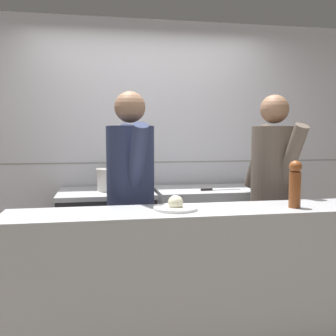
{
  "coord_description": "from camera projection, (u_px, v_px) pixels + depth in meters",
  "views": [
    {
      "loc": [
        -0.53,
        -2.6,
        1.44
      ],
      "look_at": [
        0.07,
        0.71,
        1.15
      ],
      "focal_mm": 42.0,
      "sensor_mm": 36.0,
      "label": 1
    }
  ],
  "objects": [
    {
      "name": "wall_back_tiled",
      "position": [
        149.0,
        148.0,
        4.09
      ],
      "size": [
        8.0,
        0.06,
        2.6
      ],
      "color": "silver",
      "rests_on": "ground_plane"
    },
    {
      "name": "oven_range",
      "position": [
        107.0,
        239.0,
        3.69
      ],
      "size": [
        0.87,
        0.71,
        0.92
      ],
      "color": "#232326",
      "rests_on": "ground_plane"
    },
    {
      "name": "prep_counter",
      "position": [
        222.0,
        234.0,
        3.89
      ],
      "size": [
        1.31,
        0.65,
        0.91
      ],
      "color": "#B7BABF",
      "rests_on": "ground_plane"
    },
    {
      "name": "pass_counter",
      "position": [
        218.0,
        282.0,
        2.56
      ],
      "size": [
        2.69,
        0.45,
        0.97
      ],
      "color": "#B7BABF",
      "rests_on": "ground_plane"
    },
    {
      "name": "stock_pot",
      "position": [
        113.0,
        179.0,
        3.66
      ],
      "size": [
        0.32,
        0.32,
        0.21
      ],
      "color": "beige",
      "rests_on": "oven_range"
    },
    {
      "name": "chefs_knife",
      "position": [
        217.0,
        190.0,
        3.7
      ],
      "size": [
        0.39,
        0.06,
        0.02
      ],
      "color": "#B7BABF",
      "rests_on": "prep_counter"
    },
    {
      "name": "plated_dish_main",
      "position": [
        176.0,
        206.0,
        2.48
      ],
      "size": [
        0.28,
        0.28,
        0.1
      ],
      "color": "white",
      "rests_on": "pass_counter"
    },
    {
      "name": "pepper_mill",
      "position": [
        295.0,
        183.0,
        2.54
      ],
      "size": [
        0.08,
        0.08,
        0.31
      ],
      "color": "brown",
      "rests_on": "pass_counter"
    },
    {
      "name": "chef_head_cook",
      "position": [
        131.0,
        196.0,
        2.96
      ],
      "size": [
        0.4,
        0.77,
        1.76
      ],
      "rotation": [
        0.0,
        0.0,
        0.14
      ],
      "color": "black",
      "rests_on": "ground_plane"
    },
    {
      "name": "chef_sous",
      "position": [
        273.0,
        190.0,
        3.24
      ],
      "size": [
        0.42,
        0.77,
        1.76
      ],
      "rotation": [
        0.0,
        0.0,
        0.21
      ],
      "color": "black",
      "rests_on": "ground_plane"
    }
  ]
}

